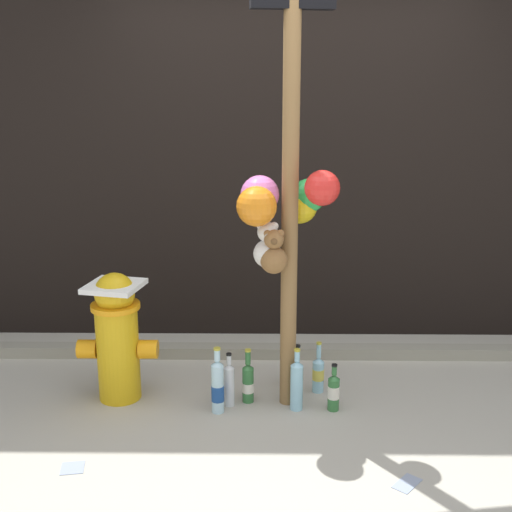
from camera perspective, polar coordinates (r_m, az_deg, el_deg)
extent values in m
plane|color=#ADA899|center=(3.71, 3.74, -15.04)|extent=(14.00, 14.00, 0.00)
cube|color=black|center=(4.73, 3.14, 13.74)|extent=(10.00, 0.20, 3.51)
cube|color=gray|center=(4.58, 3.11, -8.39)|extent=(8.00, 0.12, 0.08)
cylinder|color=olive|center=(3.59, 3.02, 5.28)|extent=(0.09, 0.09, 2.50)
sphere|color=orange|center=(3.49, 0.05, 4.40)|extent=(0.22, 0.22, 0.22)
sphere|color=yellow|center=(3.79, 3.90, 4.37)|extent=(0.20, 0.20, 0.20)
sphere|color=green|center=(3.78, 4.64, 5.31)|extent=(0.20, 0.20, 0.20)
sphere|color=red|center=(3.49, 5.85, 5.97)|extent=(0.19, 0.19, 0.19)
sphere|color=#D66BB2|center=(3.61, 0.34, 5.41)|extent=(0.22, 0.22, 0.22)
sphere|color=brown|center=(3.56, 1.58, -0.36)|extent=(0.15, 0.15, 0.15)
sphere|color=brown|center=(3.53, 1.59, 1.47)|extent=(0.11, 0.11, 0.11)
sphere|color=brown|center=(3.52, 1.02, 1.99)|extent=(0.04, 0.04, 0.04)
sphere|color=brown|center=(3.52, 2.17, 1.99)|extent=(0.04, 0.04, 0.04)
sphere|color=brown|center=(3.48, 1.60, 1.29)|extent=(0.04, 0.04, 0.04)
sphere|color=silver|center=(3.60, 1.01, 0.22)|extent=(0.16, 0.16, 0.16)
sphere|color=silver|center=(3.57, 1.02, 2.12)|extent=(0.11, 0.11, 0.11)
sphere|color=silver|center=(3.56, 0.43, 2.66)|extent=(0.05, 0.05, 0.05)
sphere|color=silver|center=(3.56, 1.62, 2.65)|extent=(0.05, 0.05, 0.05)
sphere|color=#9D9992|center=(3.52, 1.03, 1.94)|extent=(0.04, 0.04, 0.04)
cylinder|color=gold|center=(4.01, -12.03, -8.39)|extent=(0.25, 0.25, 0.57)
cylinder|color=orange|center=(3.90, -12.27, -4.32)|extent=(0.29, 0.29, 0.03)
sphere|color=gold|center=(3.87, -12.34, -3.19)|extent=(0.24, 0.24, 0.24)
cylinder|color=orange|center=(4.04, -14.61, -7.92)|extent=(0.11, 0.11, 0.11)
cylinder|color=orange|center=(3.96, -9.46, -8.10)|extent=(0.11, 0.11, 0.11)
cube|color=white|center=(3.86, -12.37, -2.60)|extent=(0.36, 0.36, 0.03)
cylinder|color=#B2DBEA|center=(3.82, -3.39, -11.58)|extent=(0.07, 0.07, 0.29)
cone|color=#B2DBEA|center=(3.75, -3.43, -9.38)|extent=(0.07, 0.07, 0.03)
cylinder|color=#B2DBEA|center=(3.73, -3.44, -8.71)|extent=(0.04, 0.04, 0.07)
cylinder|color=#1E478C|center=(3.83, -3.38, -11.95)|extent=(0.07, 0.07, 0.10)
cylinder|color=gold|center=(3.72, -3.45, -8.15)|extent=(0.04, 0.04, 0.01)
cylinder|color=#B2DBEA|center=(4.00, 3.64, -10.99)|extent=(0.06, 0.06, 0.21)
cone|color=#B2DBEA|center=(3.95, 3.67, -9.47)|extent=(0.06, 0.06, 0.02)
cylinder|color=#B2DBEA|center=(3.93, 3.68, -8.66)|extent=(0.03, 0.03, 0.10)
cylinder|color=silver|center=(3.99, 3.64, -10.76)|extent=(0.06, 0.06, 0.06)
cylinder|color=black|center=(3.90, 3.70, -7.92)|extent=(0.03, 0.03, 0.01)
cylinder|color=silver|center=(3.90, -2.37, -11.42)|extent=(0.06, 0.06, 0.24)
cone|color=silver|center=(3.85, -2.39, -9.66)|extent=(0.06, 0.06, 0.03)
cylinder|color=silver|center=(3.83, -2.40, -9.11)|extent=(0.03, 0.03, 0.06)
cylinder|color=black|center=(3.81, -2.41, -8.64)|extent=(0.03, 0.03, 0.01)
cylinder|color=#337038|center=(3.89, 6.84, -12.01)|extent=(0.07, 0.07, 0.20)
cone|color=#337038|center=(3.84, 6.89, -10.53)|extent=(0.07, 0.07, 0.03)
cylinder|color=#337038|center=(3.82, 6.91, -9.98)|extent=(0.03, 0.03, 0.05)
cylinder|color=silver|center=(3.88, 6.84, -11.79)|extent=(0.07, 0.07, 0.08)
cylinder|color=black|center=(3.81, 6.92, -9.53)|extent=(0.03, 0.03, 0.01)
cylinder|color=#93CCE0|center=(3.86, 3.63, -11.47)|extent=(0.07, 0.07, 0.27)
cone|color=#93CCE0|center=(3.79, 3.66, -9.41)|extent=(0.07, 0.07, 0.03)
cylinder|color=#93CCE0|center=(3.77, 3.68, -8.78)|extent=(0.03, 0.03, 0.06)
cylinder|color=gold|center=(3.76, 3.69, -8.26)|extent=(0.04, 0.04, 0.01)
cylinder|color=brown|center=(4.16, 2.70, -9.97)|extent=(0.06, 0.06, 0.20)
cone|color=brown|center=(4.11, 2.72, -8.56)|extent=(0.06, 0.06, 0.02)
cylinder|color=brown|center=(4.10, 2.73, -7.94)|extent=(0.03, 0.03, 0.07)
cylinder|color=#D8C64C|center=(4.16, 2.70, -10.01)|extent=(0.06, 0.06, 0.05)
cylinder|color=black|center=(4.08, 2.74, -7.39)|extent=(0.03, 0.03, 0.01)
cylinder|color=#93CCE0|center=(4.09, 5.49, -10.53)|extent=(0.07, 0.07, 0.20)
cone|color=#93CCE0|center=(4.04, 5.53, -9.09)|extent=(0.07, 0.07, 0.03)
cylinder|color=#93CCE0|center=(4.02, 5.55, -8.32)|extent=(0.03, 0.03, 0.09)
cylinder|color=#D8C64C|center=(4.08, 5.49, -10.31)|extent=(0.07, 0.07, 0.07)
cylinder|color=gold|center=(4.00, 5.57, -7.65)|extent=(0.03, 0.03, 0.01)
cylinder|color=#337038|center=(3.95, -0.71, -11.28)|extent=(0.07, 0.07, 0.22)
cone|color=#337038|center=(3.89, -0.71, -9.68)|extent=(0.07, 0.07, 0.03)
cylinder|color=#337038|center=(3.87, -0.72, -8.95)|extent=(0.03, 0.03, 0.08)
cylinder|color=silver|center=(3.95, -0.71, -11.47)|extent=(0.07, 0.07, 0.06)
cylinder|color=gold|center=(3.85, -0.72, -8.31)|extent=(0.04, 0.04, 0.01)
cube|color=tan|center=(4.78, -5.74, -7.87)|extent=(0.11, 0.14, 0.01)
cube|color=#8C99B2|center=(3.36, 13.15, -18.90)|extent=(0.17, 0.17, 0.01)
cube|color=tan|center=(4.62, -0.67, -8.62)|extent=(0.13, 0.12, 0.01)
cube|color=#8C99B2|center=(3.51, -15.85, -17.49)|extent=(0.13, 0.13, 0.01)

